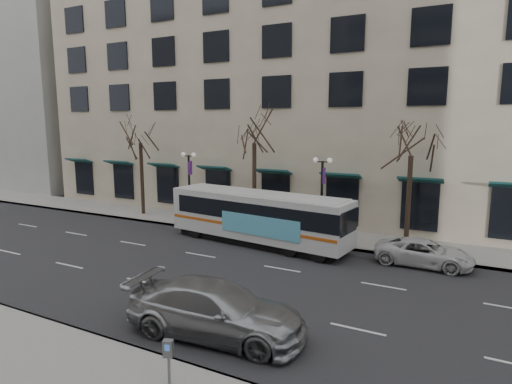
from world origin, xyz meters
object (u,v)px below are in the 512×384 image
Objects in this scene: tree_far_right at (412,139)px; lamp_post_left at (189,184)px; city_bus at (259,216)px; pay_station at (168,352)px; silver_car at (216,309)px; tree_far_mid at (254,129)px; white_pickup at (424,253)px; lamp_post_right at (322,194)px; tree_far_left at (140,131)px.

tree_far_right reaches higher than lamp_post_left.
city_bus is 9.27× the size of pay_station.
pay_station is at bearing -65.65° from city_bus.
city_bus reaches higher than pay_station.
city_bus is at bearing 88.21° from pay_station.
silver_car reaches higher than pay_station.
silver_car is at bearing -67.40° from tree_far_mid.
tree_far_mid is 13.12m from white_pickup.
city_bus is (-3.13, -2.41, -1.21)m from lamp_post_right.
lamp_post_left is at bearing 105.37° from pay_station.
lamp_post_right is (5.01, -0.60, -3.96)m from tree_far_mid.
lamp_post_right is at bearing 0.00° from lamp_post_left.
tree_far_right is at bearing 2.29° from lamp_post_left.
tree_far_mid is 6.40m from lamp_post_left.
white_pickup is at bearing 51.54° from pay_station.
tree_far_mid is 10.01m from tree_far_right.
lamp_post_right is (-4.99, -0.60, -3.48)m from tree_far_right.
tree_far_left reaches higher than silver_car.
pay_station is at bearing -85.76° from lamp_post_right.
lamp_post_right is 0.44× the size of city_bus.
silver_car is (5.72, -13.74, -5.98)m from tree_far_mid.
city_bus is 2.46× the size of white_pickup.
white_pickup is (5.53, 11.14, -0.25)m from silver_car.
tree_far_left is 13.23m from city_bus.
lamp_post_left is at bearing 167.67° from city_bus.
silver_car is 4.95× the size of pay_station.
tree_far_left is 6.29m from lamp_post_left.
silver_car is at bearing -107.31° from tree_far_right.
lamp_post_left is 1.00× the size of lamp_post_right.
lamp_post_left is 17.07m from silver_car.
white_pickup is (1.25, -2.60, -5.75)m from tree_far_right.
white_pickup is 15.18m from pay_station.
pay_station is at bearing -46.21° from tree_far_left.
tree_far_left reaches higher than city_bus.
tree_far_left is 1.60× the size of lamp_post_right.
lamp_post_left is at bearing -173.15° from tree_far_mid.
pay_station is (11.21, -16.32, -1.86)m from lamp_post_left.
tree_far_mid is 18.94m from pay_station.
white_pickup is at bearing -13.02° from tree_far_mid.
tree_far_right reaches higher than lamp_post_right.
pay_station reaches higher than white_pickup.
tree_far_left is 6.50× the size of pay_station.
lamp_post_left is 0.82× the size of silver_car.
lamp_post_right is (10.00, 0.00, 0.00)m from lamp_post_left.
lamp_post_right reaches higher than white_pickup.
lamp_post_left reaches higher than white_pickup.
tree_far_mid is 6.66× the size of pay_station.
city_bus is 9.43m from white_pickup.
tree_far_mid is (10.00, 0.00, 0.21)m from tree_far_left.
lamp_post_right reaches higher than pay_station.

